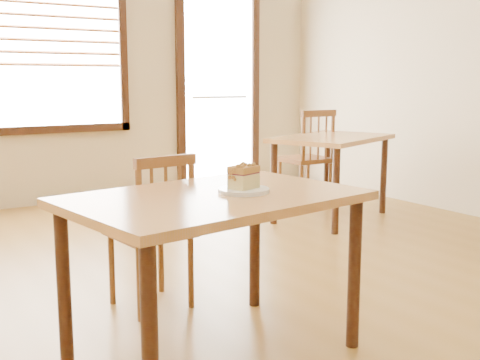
% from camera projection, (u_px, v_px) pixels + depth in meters
% --- Properties ---
extents(window_right, '(1.76, 0.10, 1.96)m').
position_uv_depth(window_right, '(39.00, 20.00, 5.77)').
color(window_right, white).
rests_on(window_right, room_shell).
extents(entry_door, '(1.08, 0.06, 2.29)m').
position_uv_depth(entry_door, '(219.00, 84.00, 6.93)').
color(entry_door, white).
rests_on(entry_door, ground).
extents(cafe_table_main, '(1.36, 1.00, 0.75)m').
position_uv_depth(cafe_table_main, '(214.00, 215.00, 2.64)').
color(cafe_table_main, '#AD7643').
rests_on(cafe_table_main, ground).
extents(cafe_chair_main, '(0.43, 0.43, 0.87)m').
position_uv_depth(cafe_chair_main, '(154.00, 230.00, 3.26)').
color(cafe_chair_main, brown).
rests_on(cafe_chair_main, ground).
extents(cafe_table_second, '(1.30, 1.09, 0.75)m').
position_uv_depth(cafe_table_second, '(332.00, 148.00, 5.38)').
color(cafe_table_second, '#AD7643').
rests_on(cafe_table_second, ground).
extents(cafe_chair_second, '(0.44, 0.44, 0.97)m').
position_uv_depth(cafe_chair_second, '(308.00, 158.00, 5.90)').
color(cafe_chair_second, brown).
rests_on(cafe_chair_second, ground).
extents(plate, '(0.23, 0.23, 0.02)m').
position_uv_depth(plate, '(244.00, 190.00, 2.67)').
color(plate, white).
rests_on(plate, cafe_table_main).
extents(cake_slice, '(0.15, 0.13, 0.12)m').
position_uv_depth(cake_slice, '(243.00, 176.00, 2.66)').
color(cake_slice, tan).
rests_on(cake_slice, plate).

